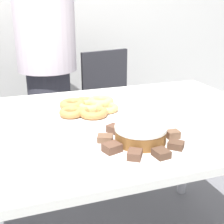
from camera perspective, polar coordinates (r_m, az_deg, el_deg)
The scene contains 23 objects.
table at distance 1.36m, azimuth 0.46°, elevation -5.03°, with size 1.41×0.98×0.77m.
person_standing at distance 2.19m, azimuth -11.76°, elevation 8.79°, with size 0.40×0.40×1.63m.
office_chair_right at distance 2.38m, azimuth 0.61°, elevation -0.49°, with size 0.53×0.53×0.90m.
plate_cake at distance 1.09m, azimuth 5.21°, elevation -5.70°, with size 0.33×0.33×0.01m.
plate_donuts at distance 1.41m, azimuth -4.02°, elevation 0.20°, with size 0.36×0.36×0.01m.
frosted_cake at distance 1.08m, azimuth 5.26°, elevation -4.04°, with size 0.18×0.18×0.06m.
lamington_0 at distance 1.16m, azimuth 0.45°, elevation -3.11°, with size 0.06×0.06×0.03m.
lamington_1 at distance 1.09m, azimuth -1.28°, elevation -4.82°, with size 0.07×0.06×0.02m.
lamington_2 at distance 1.01m, azimuth -0.01°, elevation -6.55°, with size 0.07×0.06×0.03m.
lamington_3 at distance 0.97m, azimuth 4.17°, elevation -7.77°, with size 0.06×0.06×0.03m.
lamington_4 at distance 0.99m, azimuth 8.99°, elevation -7.48°, with size 0.05×0.06×0.02m.
lamington_5 at distance 1.06m, azimuth 11.61°, elevation -5.92°, with size 0.07×0.06×0.02m.
lamington_6 at distance 1.13m, azimuth 11.04°, elevation -4.02°, with size 0.05×0.04×0.03m.
lamington_7 at distance 1.19m, azimuth 8.06°, elevation -2.76°, with size 0.08×0.08×0.03m.
lamington_8 at distance 1.20m, azimuth 4.04°, elevation -2.50°, with size 0.05×0.06×0.02m.
donut_0 at distance 1.40m, azimuth -4.04°, elevation 1.07°, with size 0.12×0.12×0.04m.
donut_1 at distance 1.42m, azimuth -7.22°, elevation 1.35°, with size 0.12×0.12×0.04m.
donut_2 at distance 1.33m, azimuth -7.49°, elevation -0.10°, with size 0.10×0.10×0.03m.
donut_3 at distance 1.32m, azimuth -3.41°, elevation -0.10°, with size 0.12×0.12×0.03m.
donut_4 at distance 1.38m, azimuth -1.06°, elevation 0.75°, with size 0.11×0.11×0.03m.
donut_5 at distance 1.45m, azimuth -2.10°, elevation 1.90°, with size 0.12×0.12×0.04m.
donut_6 at distance 1.46m, azimuth -5.09°, elevation 1.80°, with size 0.10×0.10×0.03m.
napkin at distance 1.16m, azimuth -13.01°, elevation -4.61°, with size 0.18×0.16×0.01m.
Camera 1 is at (-0.42, -1.16, 1.24)m, focal length 50.00 mm.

